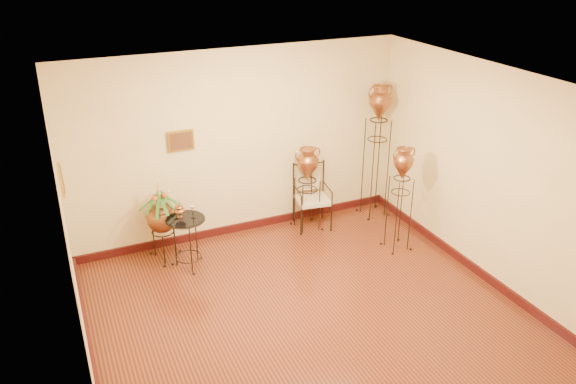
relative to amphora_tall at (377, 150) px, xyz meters
name	(u,v)px	position (x,y,z in m)	size (l,w,h in m)	color
ground	(313,321)	(-2.15, -2.15, -1.10)	(5.00, 5.00, 0.00)	maroon
room_shell	(316,189)	(-2.16, -2.14, 0.63)	(5.02, 5.02, 2.81)	beige
amphora_tall	(377,150)	(0.00, 0.00, 0.00)	(0.53, 0.53, 2.16)	black
amphora_mid	(400,198)	(-0.27, -1.09, -0.31)	(0.37, 0.37, 1.57)	black
amphora_short	(307,188)	(-1.20, 0.00, -0.43)	(0.53, 0.53, 1.35)	black
planter_urn	(161,215)	(-3.43, 0.00, -0.42)	(0.79, 0.79, 1.22)	black
armchair	(312,198)	(-1.11, 0.00, -0.61)	(0.63, 0.60, 0.99)	black
side_table	(187,242)	(-3.18, -0.36, -0.71)	(0.59, 0.59, 0.94)	black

